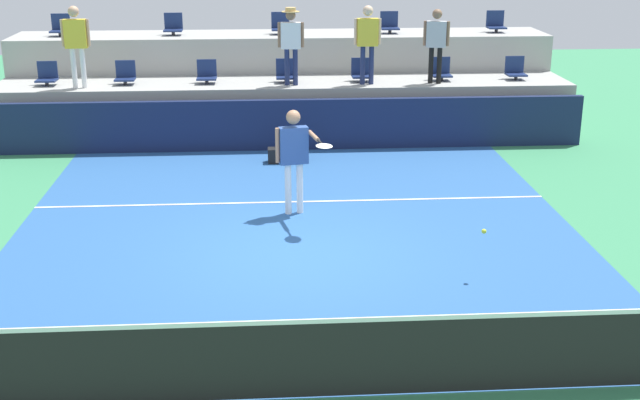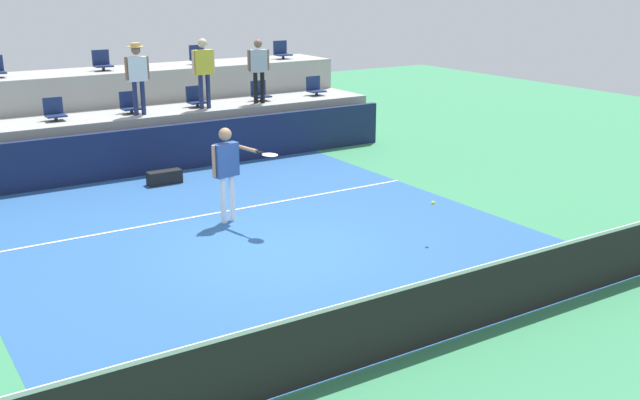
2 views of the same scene
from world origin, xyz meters
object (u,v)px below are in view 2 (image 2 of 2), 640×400
object	(u,v)px
stadium_chair_lower_far_right	(315,87)
stadium_chair_lower_right	(260,92)
spectator_in_grey	(259,65)
tennis_ball	(433,203)
stadium_chair_lower_mid_left	(54,111)
stadium_chair_lower_mid_right	(196,98)
stadium_chair_upper_right	(198,56)
stadium_chair_lower_center	(130,104)
spectator_with_hat	(137,71)
spectator_leaning_on_rail	(204,66)
stadium_chair_upper_center	(102,62)
tennis_player	(228,165)
equipment_bag	(165,177)
stadium_chair_upper_far_right	(282,51)

from	to	relation	value
stadium_chair_lower_far_right	stadium_chair_lower_right	bearing A→B (deg)	180.00
spectator_in_grey	tennis_ball	bearing A→B (deg)	-96.26
stadium_chair_lower_mid_left	stadium_chair_lower_mid_right	distance (m)	3.50
stadium_chair_lower_mid_left	stadium_chair_upper_right	xyz separation A→B (m)	(4.40, 1.80, 0.85)
stadium_chair_lower_center	stadium_chair_upper_right	xyz separation A→B (m)	(2.61, 1.80, 0.85)
stadium_chair_lower_center	stadium_chair_lower_far_right	bearing A→B (deg)	0.00
stadium_chair_lower_right	spectator_with_hat	distance (m)	3.57
stadium_chair_upper_right	tennis_ball	size ratio (longest dim) A/B	7.65
stadium_chair_lower_right	tennis_ball	distance (m)	8.43
spectator_with_hat	spectator_in_grey	world-z (taller)	spectator_with_hat
stadium_chair_lower_right	stadium_chair_lower_mid_right	bearing A→B (deg)	180.00
stadium_chair_lower_right	stadium_chair_lower_far_right	bearing A→B (deg)	0.00
spectator_with_hat	tennis_ball	size ratio (longest dim) A/B	24.99
stadium_chair_lower_mid_left	spectator_leaning_on_rail	size ratio (longest dim) A/B	0.30
stadium_chair_upper_center	stadium_chair_lower_right	bearing A→B (deg)	-26.39
stadium_chair_lower_right	stadium_chair_upper_right	world-z (taller)	stadium_chair_upper_right
spectator_in_grey	tennis_ball	world-z (taller)	spectator_in_grey
stadium_chair_lower_right	stadium_chair_lower_mid_left	bearing A→B (deg)	180.00
spectator_in_grey	stadium_chair_lower_center	bearing A→B (deg)	173.44
stadium_chair_upper_center	spectator_in_grey	size ratio (longest dim) A/B	0.32
stadium_chair_lower_center	spectator_leaning_on_rail	world-z (taller)	spectator_leaning_on_rail
stadium_chair_lower_far_right	tennis_player	distance (m)	7.62
spectator_in_grey	tennis_ball	xyz separation A→B (m)	(-0.87, -7.94, -1.53)
stadium_chair_lower_center	equipment_bag	bearing A→B (deg)	-91.84
stadium_chair_lower_center	stadium_chair_lower_right	xyz separation A→B (m)	(3.56, 0.00, 0.00)
stadium_chair_lower_center	stadium_chair_lower_mid_left	bearing A→B (deg)	180.00
spectator_with_hat	equipment_bag	size ratio (longest dim) A/B	2.24
stadium_chair_lower_right	tennis_player	world-z (taller)	tennis_player
stadium_chair_lower_mid_left	tennis_ball	distance (m)	9.37
stadium_chair_lower_right	spectator_in_grey	world-z (taller)	spectator_in_grey
stadium_chair_upper_center	stadium_chair_lower_center	bearing A→B (deg)	-87.87
stadium_chair_lower_right	spectator_leaning_on_rail	size ratio (longest dim) A/B	0.30
stadium_chair_lower_center	stadium_chair_lower_far_right	xyz separation A→B (m)	(5.30, 0.00, 0.00)
stadium_chair_upper_right	spectator_with_hat	xyz separation A→B (m)	(-2.50, -2.18, -0.03)
stadium_chair_upper_right	tennis_player	bearing A→B (deg)	-109.97
stadium_chair_upper_right	spectator_leaning_on_rail	world-z (taller)	spectator_leaning_on_rail
tennis_player	tennis_ball	distance (m)	3.82
stadium_chair_upper_center	spectator_in_grey	world-z (taller)	spectator_in_grey
stadium_chair_lower_mid_right	tennis_player	distance (m)	5.73
stadium_chair_lower_far_right	spectator_leaning_on_rail	world-z (taller)	spectator_leaning_on_rail
stadium_chair_lower_right	tennis_ball	bearing A→B (deg)	-97.50
stadium_chair_lower_right	spectator_in_grey	distance (m)	0.89
tennis_player	tennis_ball	world-z (taller)	tennis_player
stadium_chair_upper_center	tennis_ball	world-z (taller)	stadium_chair_upper_center
spectator_with_hat	stadium_chair_lower_mid_right	bearing A→B (deg)	13.41
stadium_chair_upper_far_right	equipment_bag	xyz separation A→B (m)	(-5.34, -4.05, -2.16)
stadium_chair_lower_mid_left	stadium_chair_upper_right	size ratio (longest dim) A/B	1.00
stadium_chair_lower_center	tennis_player	distance (m)	5.46
stadium_chair_upper_right	stadium_chair_upper_far_right	size ratio (longest dim) A/B	1.00
stadium_chair_lower_mid_right	stadium_chair_upper_far_right	world-z (taller)	stadium_chair_upper_far_right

